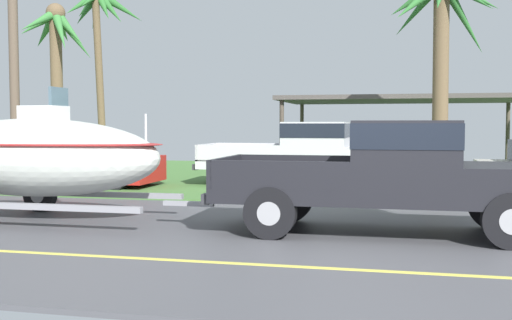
{
  "coord_description": "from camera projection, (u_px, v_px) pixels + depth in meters",
  "views": [
    {
      "loc": [
        0.32,
        -9.11,
        1.73
      ],
      "look_at": [
        -2.34,
        2.29,
        1.06
      ],
      "focal_mm": 43.0,
      "sensor_mm": 36.0,
      "label": 1
    }
  ],
  "objects": [
    {
      "name": "ground",
      "position": [
        386.0,
        187.0,
        17.18
      ],
      "size": [
        36.0,
        22.0,
        0.11
      ],
      "color": "#4C4C51"
    },
    {
      "name": "palm_tree_mid",
      "position": [
        56.0,
        48.0,
        21.96
      ],
      "size": [
        2.59,
        3.08,
        6.07
      ],
      "color": "brown",
      "rests_on": "ground"
    },
    {
      "name": "palm_tree_near_right",
      "position": [
        439.0,
        25.0,
        15.08
      ],
      "size": [
        2.76,
        3.62,
        5.6
      ],
      "color": "brown",
      "rests_on": "ground"
    },
    {
      "name": "parked_pickup_background",
      "position": [
        315.0,
        151.0,
        16.88
      ],
      "size": [
        5.83,
        2.01,
        1.81
      ],
      "color": "silver",
      "rests_on": "ground"
    },
    {
      "name": "boat_on_trailer",
      "position": [
        32.0,
        157.0,
        11.15
      ],
      "size": [
        6.2,
        2.24,
        2.4
      ],
      "color": "gray",
      "rests_on": "ground"
    },
    {
      "name": "carport_awning",
      "position": [
        402.0,
        101.0,
        20.59
      ],
      "size": [
        7.92,
        4.67,
        2.66
      ],
      "color": "#4C4238",
      "rests_on": "ground"
    },
    {
      "name": "parked_sedan_near",
      "position": [
        72.0,
        163.0,
        17.04
      ],
      "size": [
        4.73,
        1.91,
        1.38
      ],
      "color": "#B21E19",
      "rests_on": "ground"
    },
    {
      "name": "utility_pole",
      "position": [
        13.0,
        14.0,
        15.55
      ],
      "size": [
        0.24,
        1.8,
        8.78
      ],
      "color": "brown",
      "rests_on": "ground"
    },
    {
      "name": "palm_tree_far_left",
      "position": [
        99.0,
        21.0,
        24.54
      ],
      "size": [
        3.01,
        3.3,
        7.23
      ],
      "color": "brown",
      "rests_on": "ground"
    },
    {
      "name": "pickup_truck_towing",
      "position": [
        402.0,
        171.0,
        9.67
      ],
      "size": [
        5.45,
        2.01,
        1.8
      ],
      "color": "black",
      "rests_on": "ground"
    }
  ]
}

